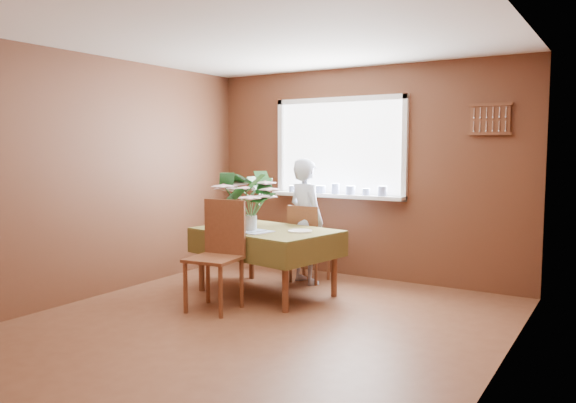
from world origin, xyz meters
The scene contains 15 objects.
floor centered at (0.00, 0.00, 0.00)m, with size 4.50×4.50×0.00m, color brown.
ceiling centered at (0.00, 0.00, 2.50)m, with size 4.50×4.50×0.00m, color white.
wall_back centered at (0.00, 2.25, 1.25)m, with size 4.00×4.00×0.00m, color brown.
wall_front centered at (0.00, -2.25, 1.25)m, with size 4.00×4.00×0.00m, color brown.
wall_left centered at (-2.00, 0.00, 1.25)m, with size 4.50×4.50×0.00m, color brown.
wall_right centered at (2.00, 0.00, 1.25)m, with size 4.50×4.50×0.00m, color brown.
window_assembly centered at (-0.30, 2.19, 1.34)m, with size 1.72×0.20×1.22m.
spoon_rack centered at (1.45, 2.22, 1.85)m, with size 0.44×0.05×0.33m.
dining_table centered at (-0.53, 0.98, 0.61)m, with size 1.58×1.21×0.70m.
chair_far centered at (-0.42, 1.64, 0.49)m, with size 0.40×0.40×0.90m.
chair_near centered at (-0.63, 0.29, 0.57)m, with size 0.50×0.50×1.05m.
seated_woman centered at (-0.42, 1.63, 0.72)m, with size 0.52×0.34×1.44m, color white.
flower_bouquet centered at (-0.61, 0.81, 1.05)m, with size 0.64×0.64×0.55m.
side_plate centered at (-0.13, 1.01, 0.70)m, with size 0.25×0.25×0.01m, color white.
table_knife centered at (-0.47, 0.74, 0.70)m, with size 0.02×0.20×0.00m, color silver.
Camera 1 is at (2.74, -3.91, 1.55)m, focal length 35.00 mm.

